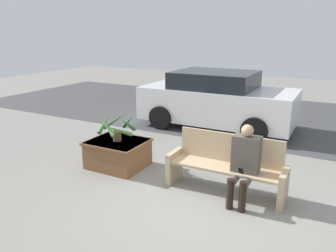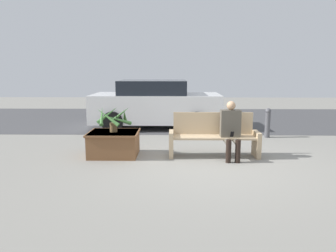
# 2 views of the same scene
# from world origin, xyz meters

# --- Properties ---
(ground_plane) EXTENTS (30.00, 30.00, 0.00)m
(ground_plane) POSITION_xyz_m (0.00, 0.00, 0.00)
(ground_plane) COLOR gray
(road_surface) EXTENTS (20.00, 6.00, 0.01)m
(road_surface) POSITION_xyz_m (0.00, 5.75, 0.00)
(road_surface) COLOR #424244
(road_surface) RESTS_ON ground_plane
(bench) EXTENTS (1.86, 0.49, 0.91)m
(bench) POSITION_xyz_m (0.14, 0.56, 0.43)
(bench) COLOR tan
(bench) RESTS_ON ground_plane
(person_seated) EXTENTS (0.40, 0.57, 1.17)m
(person_seated) POSITION_xyz_m (0.46, 0.38, 0.63)
(person_seated) COLOR #4C473D
(person_seated) RESTS_ON ground_plane
(planter_box) EXTENTS (1.04, 0.89, 0.51)m
(planter_box) POSITION_xyz_m (-1.96, 0.55, 0.27)
(planter_box) COLOR brown
(planter_box) RESTS_ON ground_plane
(potted_plant) EXTENTS (0.78, 0.79, 0.54)m
(potted_plant) POSITION_xyz_m (-1.95, 0.54, 0.80)
(potted_plant) COLOR brown
(potted_plant) RESTS_ON planter_box
(parked_car) EXTENTS (3.92, 1.98, 1.47)m
(parked_car) POSITION_xyz_m (-1.26, 3.98, 0.73)
(parked_car) COLOR silver
(parked_car) RESTS_ON ground_plane
(bollard_post) EXTENTS (0.15, 0.15, 0.79)m
(bollard_post) POSITION_xyz_m (1.81, 2.48, 0.42)
(bollard_post) COLOR #4C4C51
(bollard_post) RESTS_ON ground_plane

